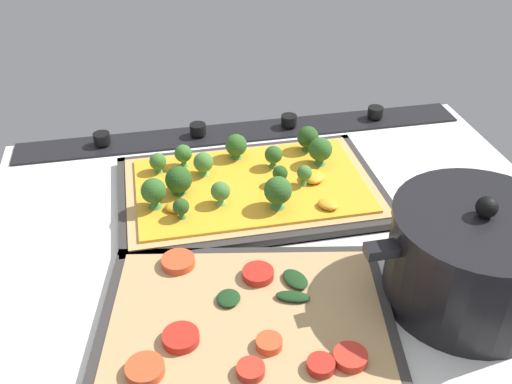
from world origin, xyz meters
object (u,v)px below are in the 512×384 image
veggie_pizza_back (245,316)px  baking_tray_front (251,192)px  baking_tray_back (247,319)px  cooking_pot (473,258)px  broccoli_pizza (248,182)px

veggie_pizza_back → baking_tray_front: bearing=-102.5°
baking_tray_back → cooking_pot: cooking_pot is taller
baking_tray_front → veggie_pizza_back: (5.61, 25.19, 0.74)cm
broccoli_pizza → cooking_pot: (-21.06, 26.52, 3.99)cm
baking_tray_front → baking_tray_back: size_ratio=1.06×
baking_tray_back → baking_tray_front: bearing=-102.1°
veggie_pizza_back → cooking_pot: (-26.29, 1.01, 4.95)cm
veggie_pizza_back → cooking_pot: bearing=177.8°
baking_tray_back → cooking_pot: 26.68cm
broccoli_pizza → baking_tray_back: bearing=78.9°
cooking_pot → baking_tray_back: bearing=-2.7°
baking_tray_front → veggie_pizza_back: size_ratio=1.15×
baking_tray_back → veggie_pizza_back: 0.80cm
broccoli_pizza → veggie_pizza_back: size_ratio=1.08×
broccoli_pizza → baking_tray_front: bearing=140.6°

